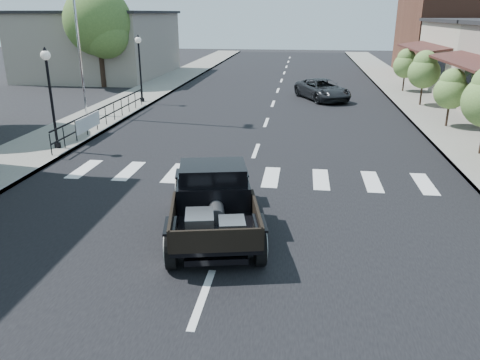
# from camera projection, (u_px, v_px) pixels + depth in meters

# --- Properties ---
(ground) EXTENTS (120.00, 120.00, 0.00)m
(ground) POSITION_uv_depth(u_px,v_px,m) (228.00, 230.00, 11.58)
(ground) COLOR black
(ground) RESTS_ON ground
(road) EXTENTS (14.00, 80.00, 0.02)m
(road) POSITION_uv_depth(u_px,v_px,m) (271.00, 111.00, 25.57)
(road) COLOR black
(road) RESTS_ON ground
(road_markings) EXTENTS (12.00, 60.00, 0.06)m
(road_markings) POSITION_uv_depth(u_px,v_px,m) (263.00, 133.00, 20.91)
(road_markings) COLOR silver
(road_markings) RESTS_ON ground
(sidewalk_left) EXTENTS (3.00, 80.00, 0.15)m
(sidewalk_left) POSITION_uv_depth(u_px,v_px,m) (122.00, 106.00, 26.60)
(sidewalk_left) COLOR gray
(sidewalk_left) RESTS_ON ground
(sidewalk_right) EXTENTS (3.00, 80.00, 0.15)m
(sidewalk_right) POSITION_uv_depth(u_px,v_px,m) (433.00, 114.00, 24.49)
(sidewalk_right) COLOR gray
(sidewalk_right) RESTS_ON ground
(low_building_left) EXTENTS (10.00, 12.00, 5.00)m
(low_building_left) POSITION_uv_depth(u_px,v_px,m) (102.00, 45.00, 38.72)
(low_building_left) COLOR gray
(low_building_left) RESTS_ON ground
(far_building_right) EXTENTS (11.00, 10.00, 7.00)m
(far_building_right) POSITION_uv_depth(u_px,v_px,m) (475.00, 33.00, 38.32)
(far_building_right) COLOR brown
(far_building_right) RESTS_ON ground
(railing) EXTENTS (0.08, 10.00, 1.00)m
(railing) POSITION_uv_depth(u_px,v_px,m) (106.00, 114.00, 21.60)
(railing) COLOR black
(railing) RESTS_ON sidewalk_left
(banner) EXTENTS (0.04, 2.20, 0.60)m
(banner) POSITION_uv_depth(u_px,v_px,m) (89.00, 128.00, 19.79)
(banner) COLOR silver
(banner) RESTS_ON sidewalk_left
(lamp_post_b) EXTENTS (0.36, 0.36, 3.76)m
(lamp_post_b) POSITION_uv_depth(u_px,v_px,m) (51.00, 99.00, 17.43)
(lamp_post_b) COLOR black
(lamp_post_b) RESTS_ON sidewalk_left
(lamp_post_c) EXTENTS (0.36, 0.36, 3.76)m
(lamp_post_c) POSITION_uv_depth(u_px,v_px,m) (140.00, 69.00, 26.76)
(lamp_post_c) COLOR black
(lamp_post_c) RESTS_ON sidewalk_left
(big_tree_far) EXTENTS (4.64, 4.64, 6.81)m
(big_tree_far) POSITION_uv_depth(u_px,v_px,m) (99.00, 38.00, 32.51)
(big_tree_far) COLOR #45642B
(big_tree_far) RESTS_ON ground
(small_tree_c) EXTENTS (1.51, 1.51, 2.51)m
(small_tree_c) POSITION_uv_depth(u_px,v_px,m) (450.00, 99.00, 21.07)
(small_tree_c) COLOR #587D39
(small_tree_c) RESTS_ON sidewalk_right
(small_tree_d) EXTENTS (1.73, 1.73, 2.88)m
(small_tree_d) POSITION_uv_depth(u_px,v_px,m) (423.00, 79.00, 25.95)
(small_tree_d) COLOR #587D39
(small_tree_d) RESTS_ON sidewalk_right
(small_tree_e) EXTENTS (1.57, 1.57, 2.62)m
(small_tree_e) POSITION_uv_depth(u_px,v_px,m) (405.00, 71.00, 30.70)
(small_tree_e) COLOR #587D39
(small_tree_e) RESTS_ON sidewalk_right
(hotrod_pickup) EXTENTS (3.23, 5.22, 1.68)m
(hotrod_pickup) POSITION_uv_depth(u_px,v_px,m) (213.00, 199.00, 11.25)
(hotrod_pickup) COLOR black
(hotrod_pickup) RESTS_ON ground
(second_car) EXTENTS (3.73, 4.90, 1.24)m
(second_car) POSITION_uv_depth(u_px,v_px,m) (322.00, 90.00, 28.52)
(second_car) COLOR black
(second_car) RESTS_ON ground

